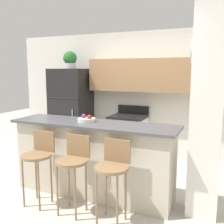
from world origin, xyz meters
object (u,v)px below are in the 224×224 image
(stove_range, at_px, (128,138))
(bar_stool_right, at_px, (113,168))
(fruit_bowl, at_px, (87,119))
(refrigerator, at_px, (71,112))
(trash_bin, at_px, (91,150))
(bar_stool_left, at_px, (38,156))
(potted_plant_on_fridge, at_px, (70,60))
(bar_stool_mid, at_px, (73,162))

(stove_range, distance_m, bar_stool_right, 2.19)
(stove_range, distance_m, fruit_bowl, 1.68)
(refrigerator, bearing_deg, stove_range, 1.11)
(stove_range, xyz_separation_m, trash_bin, (-0.69, -0.26, -0.27))
(bar_stool_left, bearing_deg, potted_plant_on_fridge, 111.31)
(refrigerator, relative_size, stove_range, 1.70)
(stove_range, xyz_separation_m, fruit_bowl, (-0.05, -1.55, 0.63))
(stove_range, bearing_deg, bar_stool_mid, -88.49)
(bar_stool_right, relative_size, potted_plant_on_fridge, 2.70)
(fruit_bowl, bearing_deg, stove_range, 88.00)
(refrigerator, xyz_separation_m, potted_plant_on_fridge, (-0.00, 0.00, 1.10))
(bar_stool_left, relative_size, potted_plant_on_fridge, 2.70)
(stove_range, relative_size, potted_plant_on_fridge, 2.97)
(refrigerator, bearing_deg, fruit_bowl, -51.04)
(bar_stool_right, distance_m, trash_bin, 2.30)
(refrigerator, relative_size, trash_bin, 4.78)
(bar_stool_right, distance_m, potted_plant_on_fridge, 3.11)
(bar_stool_right, relative_size, trash_bin, 2.56)
(bar_stool_mid, relative_size, fruit_bowl, 3.87)
(bar_stool_left, height_order, bar_stool_right, same)
(fruit_bowl, bearing_deg, refrigerator, 128.96)
(trash_bin, bearing_deg, potted_plant_on_fridge, 158.93)
(refrigerator, xyz_separation_m, trash_bin, (0.60, -0.23, -0.72))
(bar_stool_right, bearing_deg, potted_plant_on_fridge, 132.24)
(refrigerator, distance_m, fruit_bowl, 1.98)
(stove_range, relative_size, bar_stool_left, 1.10)
(bar_stool_mid, bearing_deg, fruit_bowl, 101.38)
(bar_stool_right, bearing_deg, refrigerator, 132.24)
(fruit_bowl, relative_size, trash_bin, 0.66)
(potted_plant_on_fridge, relative_size, trash_bin, 0.95)
(stove_range, bearing_deg, refrigerator, -178.89)
(bar_stool_left, distance_m, potted_plant_on_fridge, 2.60)
(stove_range, relative_size, bar_stool_right, 1.10)
(refrigerator, distance_m, trash_bin, 0.96)
(stove_range, bearing_deg, fruit_bowl, -92.00)
(refrigerator, xyz_separation_m, stove_range, (1.29, 0.02, -0.45))
(potted_plant_on_fridge, height_order, fruit_bowl, potted_plant_on_fridge)
(bar_stool_left, height_order, bar_stool_mid, same)
(stove_range, height_order, bar_stool_mid, stove_range)
(bar_stool_mid, bearing_deg, bar_stool_left, 180.00)
(refrigerator, xyz_separation_m, bar_stool_left, (0.81, -2.08, -0.25))
(bar_stool_right, xyz_separation_m, potted_plant_on_fridge, (-1.88, 2.08, 1.35))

